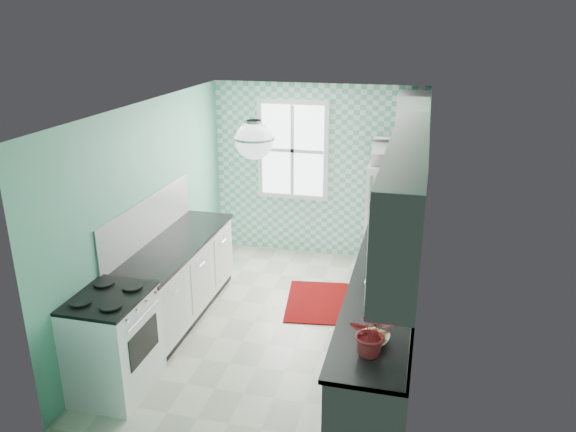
% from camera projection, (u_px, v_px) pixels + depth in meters
% --- Properties ---
extents(floor, '(3.00, 4.40, 0.02)m').
position_uv_depth(floor, '(279.00, 325.00, 6.48)').
color(floor, silver).
rests_on(floor, ground).
extents(ceiling, '(3.00, 4.40, 0.02)m').
position_uv_depth(ceiling, '(277.00, 106.00, 5.63)').
color(ceiling, white).
rests_on(ceiling, wall_back).
extents(wall_back, '(3.00, 0.02, 2.50)m').
position_uv_depth(wall_back, '(317.00, 171.00, 8.08)').
color(wall_back, '#59A58A').
rests_on(wall_back, floor).
extents(wall_front, '(3.00, 0.02, 2.50)m').
position_uv_depth(wall_front, '(200.00, 327.00, 4.03)').
color(wall_front, '#59A58A').
rests_on(wall_front, floor).
extents(wall_left, '(0.02, 4.40, 2.50)m').
position_uv_depth(wall_left, '(150.00, 212.00, 6.39)').
color(wall_left, '#59A58A').
rests_on(wall_left, floor).
extents(wall_right, '(0.02, 4.40, 2.50)m').
position_uv_depth(wall_right, '(421.00, 235.00, 5.72)').
color(wall_right, '#59A58A').
rests_on(wall_right, floor).
extents(accent_wall, '(3.00, 0.01, 2.50)m').
position_uv_depth(accent_wall, '(317.00, 172.00, 8.06)').
color(accent_wall, '#60C4A6').
rests_on(accent_wall, wall_back).
extents(window, '(1.04, 0.05, 1.44)m').
position_uv_depth(window, '(293.00, 150.00, 8.01)').
color(window, white).
rests_on(window, wall_back).
extents(backsplash_right, '(0.02, 3.60, 0.51)m').
position_uv_depth(backsplash_right, '(417.00, 256.00, 5.37)').
color(backsplash_right, white).
rests_on(backsplash_right, wall_right).
extents(backsplash_left, '(0.02, 2.15, 0.51)m').
position_uv_depth(backsplash_left, '(149.00, 219.00, 6.34)').
color(backsplash_left, white).
rests_on(backsplash_left, wall_left).
extents(upper_cabinets_right, '(0.33, 3.20, 0.90)m').
position_uv_depth(upper_cabinets_right, '(405.00, 190.00, 4.99)').
color(upper_cabinets_right, white).
rests_on(upper_cabinets_right, wall_right).
extents(upper_cabinet_fridge, '(0.40, 0.74, 0.40)m').
position_uv_depth(upper_cabinet_fridge, '(413.00, 109.00, 7.10)').
color(upper_cabinet_fridge, white).
rests_on(upper_cabinet_fridge, wall_right).
extents(ceiling_light, '(0.34, 0.34, 0.35)m').
position_uv_depth(ceiling_light, '(254.00, 140.00, 4.96)').
color(ceiling_light, silver).
rests_on(ceiling_light, ceiling).
extents(base_cabinets_right, '(0.60, 3.60, 0.90)m').
position_uv_depth(base_cabinets_right, '(383.00, 320.00, 5.69)').
color(base_cabinets_right, white).
rests_on(base_cabinets_right, floor).
extents(countertop_right, '(0.63, 3.60, 0.04)m').
position_uv_depth(countertop_right, '(384.00, 278.00, 5.53)').
color(countertop_right, black).
rests_on(countertop_right, base_cabinets_right).
extents(base_cabinets_left, '(0.60, 2.15, 0.90)m').
position_uv_depth(base_cabinets_left, '(177.00, 281.00, 6.52)').
color(base_cabinets_left, white).
rests_on(base_cabinets_left, floor).
extents(countertop_left, '(0.63, 2.15, 0.04)m').
position_uv_depth(countertop_left, '(176.00, 244.00, 6.36)').
color(countertop_left, black).
rests_on(countertop_left, base_cabinets_left).
extents(fridge, '(0.66, 0.66, 1.52)m').
position_uv_depth(fridge, '(391.00, 219.00, 7.63)').
color(fridge, white).
rests_on(fridge, floor).
extents(stove, '(0.64, 0.80, 0.97)m').
position_uv_depth(stove, '(113.00, 342.00, 5.21)').
color(stove, white).
rests_on(stove, floor).
extents(sink, '(0.49, 0.41, 0.53)m').
position_uv_depth(sink, '(393.00, 237.00, 6.54)').
color(sink, silver).
rests_on(sink, countertop_right).
extents(rug, '(0.90, 1.18, 0.02)m').
position_uv_depth(rug, '(318.00, 302.00, 6.97)').
color(rug, '#66060F').
rests_on(rug, floor).
extents(dish_towel, '(0.06, 0.27, 0.41)m').
position_uv_depth(dish_towel, '(366.00, 265.00, 6.89)').
color(dish_towel, '#55B9A1').
rests_on(dish_towel, base_cabinets_right).
extents(fruit_bowl, '(0.29, 0.29, 0.06)m').
position_uv_depth(fruit_bowl, '(373.00, 339.00, 4.39)').
color(fruit_bowl, white).
rests_on(fruit_bowl, countertop_right).
extents(potted_plant, '(0.34, 0.29, 0.37)m').
position_uv_depth(potted_plant, '(372.00, 333.00, 4.19)').
color(potted_plant, '#A71209').
rests_on(potted_plant, countertop_right).
extents(soap_bottle, '(0.09, 0.09, 0.19)m').
position_uv_depth(soap_bottle, '(399.00, 220.00, 6.78)').
color(soap_bottle, '#ADBECE').
rests_on(soap_bottle, countertop_right).
extents(microwave, '(0.60, 0.42, 0.33)m').
position_uv_depth(microwave, '(395.00, 152.00, 7.32)').
color(microwave, white).
rests_on(microwave, fridge).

